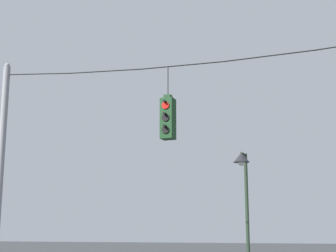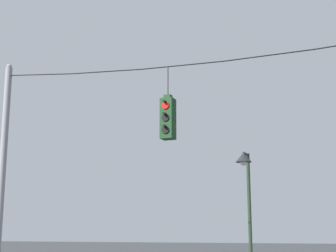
% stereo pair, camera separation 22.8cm
% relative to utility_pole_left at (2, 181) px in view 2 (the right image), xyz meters
% --- Properties ---
extents(utility_pole_left, '(0.21, 0.21, 7.29)m').
position_rel_utility_pole_left_xyz_m(utility_pole_left, '(0.00, 0.00, 0.00)').
color(utility_pole_left, gray).
rests_on(utility_pole_left, ground_plane).
extents(span_wire, '(16.11, 0.03, 0.48)m').
position_rel_utility_pole_left_xyz_m(span_wire, '(8.05, 0.00, 2.98)').
color(span_wire, black).
extents(traffic_light_near_right_pole, '(0.34, 0.46, 1.98)m').
position_rel_utility_pole_left_xyz_m(traffic_light_near_right_pole, '(5.36, -0.01, 1.46)').
color(traffic_light_near_right_pole, '#143819').
extents(street_lamp, '(0.54, 0.93, 4.82)m').
position_rel_utility_pole_left_xyz_m(street_lamp, '(6.22, 4.78, 0.13)').
color(street_lamp, '#233323').
rests_on(street_lamp, ground_plane).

